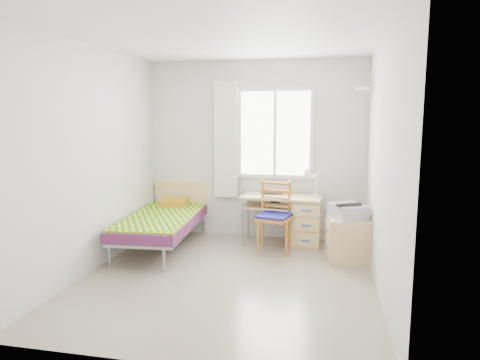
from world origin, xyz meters
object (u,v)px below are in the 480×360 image
Objects in this scene: printer at (348,211)px; chair at (275,212)px; bed at (164,220)px; desk at (302,219)px; cabinet at (348,240)px.

chair is at bearing 139.78° from printer.
chair reaches higher than bed.
chair is (-0.34, -0.34, 0.15)m from desk.
cabinet is at bearing -40.79° from desk.
chair is 1.77× the size of printer.
bed reaches higher than desk.
printer is (2.44, -0.07, 0.25)m from bed.
cabinet is (0.94, -0.25, -0.26)m from chair.
cabinet is 1.04× the size of printer.
bed is 3.57× the size of printer.
bed is 2.45m from printer.
bed is 1.68× the size of desk.
desk is (1.85, 0.49, -0.01)m from bed.
printer is at bearing -40.00° from desk.
desk is at bearing 128.74° from cabinet.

